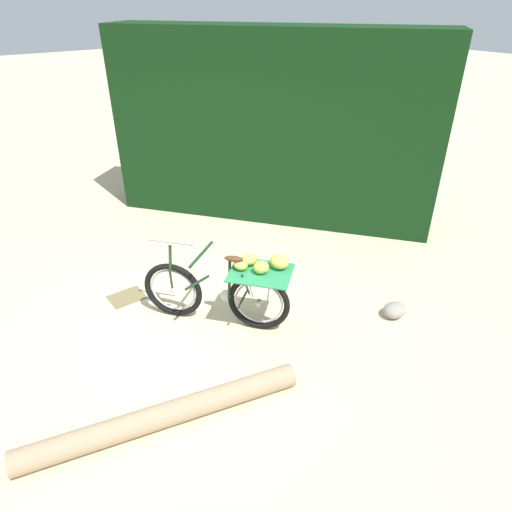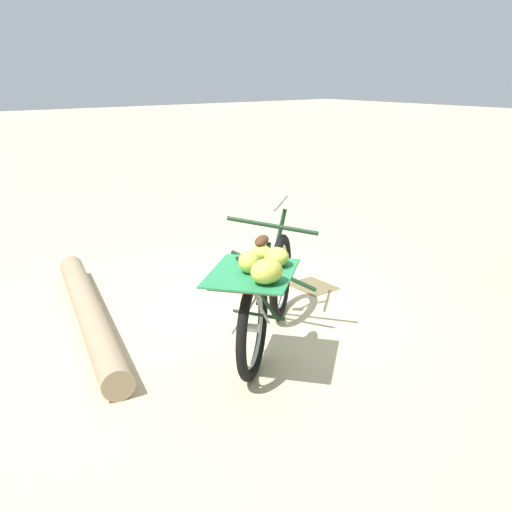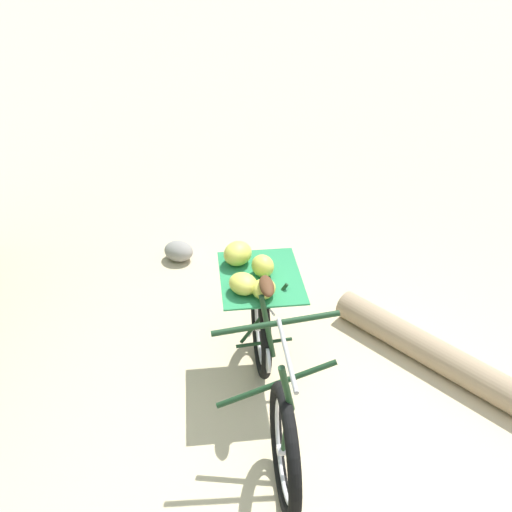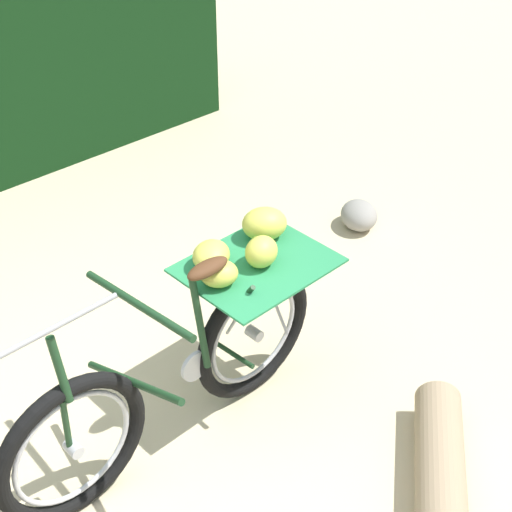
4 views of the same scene
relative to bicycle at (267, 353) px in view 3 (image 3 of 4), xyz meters
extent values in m
plane|color=beige|center=(0.29, -0.34, -0.48)|extent=(60.00, 60.00, 0.00)
torus|color=black|center=(0.42, -0.49, -0.12)|extent=(0.52, 0.61, 0.73)
torus|color=#B7B7BC|center=(0.42, -0.49, -0.12)|extent=(0.38, 0.45, 0.57)
cylinder|color=#B7B7BC|center=(0.42, -0.49, -0.12)|extent=(0.10, 0.10, 0.06)
torus|color=black|center=(-0.25, 0.32, -0.12)|extent=(0.52, 0.61, 0.73)
torus|color=#B7B7BC|center=(-0.25, 0.32, -0.12)|extent=(0.38, 0.45, 0.57)
cylinder|color=#B7B7BC|center=(-0.25, 0.32, -0.12)|extent=(0.10, 0.10, 0.06)
cylinder|color=#19381E|center=(0.21, -0.24, 0.05)|extent=(0.56, 0.47, 0.30)
cylinder|color=#19381E|center=(0.17, -0.19, 0.44)|extent=(0.57, 0.48, 0.11)
cylinder|color=#19381E|center=(-0.03, 0.06, 0.15)|extent=(0.11, 0.10, 0.49)
cylinder|color=#19381E|center=(-0.13, 0.17, -0.10)|extent=(0.31, 0.26, 0.05)
cylinder|color=#19381E|center=(-0.15, 0.20, 0.11)|extent=(0.26, 0.22, 0.47)
cylinder|color=#19381E|center=(0.43, -0.50, 0.03)|extent=(0.05, 0.05, 0.30)
cylinder|color=#19381E|center=(0.41, -0.48, 0.33)|extent=(0.10, 0.09, 0.30)
cylinder|color=gray|center=(0.40, -0.46, 0.54)|extent=(0.35, 0.42, 0.02)
ellipsoid|color=#4C2D19|center=(-0.07, 0.10, 0.43)|extent=(0.21, 0.23, 0.06)
cylinder|color=#B7B7BC|center=(-0.01, 0.03, -0.09)|extent=(0.12, 0.14, 0.16)
cylinder|color=#B7B7BC|center=(-0.19, 0.24, 0.07)|extent=(0.17, 0.14, 0.39)
cylinder|color=#B7B7BC|center=(-0.32, 0.41, 0.07)|extent=(0.20, 0.17, 0.39)
cube|color=brown|center=(-0.26, 0.33, 0.27)|extent=(0.72, 0.74, 0.02)
cube|color=#287F4C|center=(-0.26, 0.33, 0.29)|extent=(0.85, 0.87, 0.01)
ellipsoid|color=#CCC64C|center=(-0.12, 0.15, 0.36)|extent=(0.17, 0.19, 0.12)
ellipsoid|color=#CCC64C|center=(-0.48, 0.38, 0.38)|extent=(0.22, 0.25, 0.16)
ellipsoid|color=#CCC64C|center=(-0.26, 0.35, 0.37)|extent=(0.22, 0.22, 0.15)
ellipsoid|color=#CCC64C|center=(-0.26, 0.12, 0.36)|extent=(0.25, 0.23, 0.13)
cylinder|color=#9E8466|center=(1.26, 0.90, -0.37)|extent=(2.56, 0.83, 0.22)
ellipsoid|color=gray|center=(-1.71, 1.13, -0.39)|extent=(0.29, 0.24, 0.18)
camera|label=1|loc=(2.26, 3.63, 2.95)|focal=31.55mm
camera|label=2|loc=(-3.04, 2.44, 1.55)|focal=39.40mm
camera|label=3|loc=(1.33, -2.18, 2.30)|focal=37.71mm
camera|label=4|loc=(2.64, 0.11, 2.43)|focal=54.43mm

